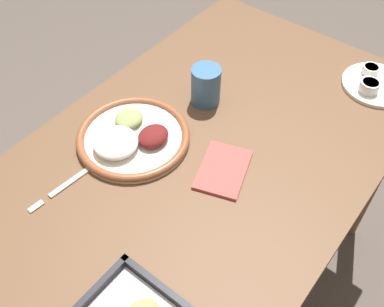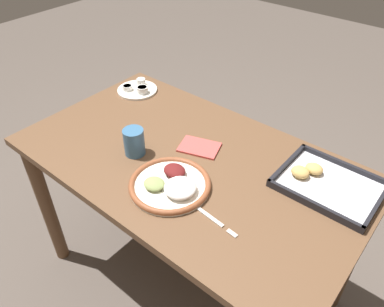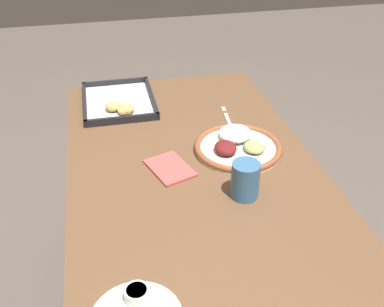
% 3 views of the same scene
% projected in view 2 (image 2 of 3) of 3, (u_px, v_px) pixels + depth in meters
% --- Properties ---
extents(ground_plane, '(8.00, 8.00, 0.00)m').
position_uv_depth(ground_plane, '(190.00, 276.00, 1.82)').
color(ground_plane, '#564C44').
extents(dining_table, '(1.27, 0.73, 0.74)m').
position_uv_depth(dining_table, '(189.00, 182.00, 1.43)').
color(dining_table, brown).
rests_on(dining_table, ground_plane).
extents(dinner_plate, '(0.27, 0.27, 0.05)m').
position_uv_depth(dinner_plate, '(171.00, 184.00, 1.23)').
color(dinner_plate, white).
rests_on(dinner_plate, dining_table).
extents(fork, '(0.22, 0.03, 0.00)m').
position_uv_depth(fork, '(206.00, 214.00, 1.14)').
color(fork, silver).
rests_on(fork, dining_table).
extents(saucer_plate, '(0.18, 0.18, 0.04)m').
position_uv_depth(saucer_plate, '(138.00, 89.00, 1.73)').
color(saucer_plate, white).
rests_on(saucer_plate, dining_table).
extents(baking_tray, '(0.32, 0.26, 0.04)m').
position_uv_depth(baking_tray, '(323.00, 182.00, 1.24)').
color(baking_tray, black).
rests_on(baking_tray, dining_table).
extents(drinking_cup, '(0.08, 0.08, 0.10)m').
position_uv_depth(drinking_cup, '(134.00, 142.00, 1.35)').
color(drinking_cup, '#38668E').
rests_on(drinking_cup, dining_table).
extents(napkin, '(0.17, 0.14, 0.01)m').
position_uv_depth(napkin, '(199.00, 147.00, 1.40)').
color(napkin, '#CC4C47').
rests_on(napkin, dining_table).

